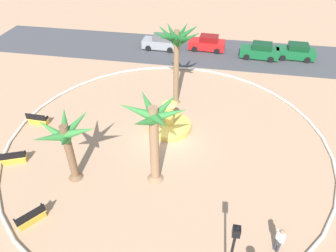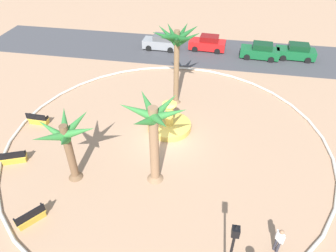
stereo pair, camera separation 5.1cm
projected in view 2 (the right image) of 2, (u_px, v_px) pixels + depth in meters
ground_plane at (167, 140)px, 22.39m from camera, size 80.00×80.00×0.00m
plaza_curb at (167, 139)px, 22.33m from camera, size 22.80×22.80×0.20m
street_asphalt at (193, 51)px, 34.71m from camera, size 48.00×8.00×0.03m
fountain at (169, 125)px, 23.31m from camera, size 3.26×3.26×2.27m
palm_tree_near_fountain at (177, 45)px, 23.28m from camera, size 3.78×3.85×6.53m
palm_tree_by_curb at (66, 139)px, 17.72m from camera, size 3.69×3.60×4.33m
palm_tree_mid_plaza at (154, 129)px, 17.06m from camera, size 3.80×3.57×5.65m
bench_east at (38, 120)px, 23.80m from camera, size 1.61×0.54×1.00m
bench_west at (14, 158)px, 20.42m from camera, size 1.67×1.08×1.00m
bench_north at (31, 217)px, 16.74m from camera, size 1.36×1.58×1.00m
lamppost at (231, 251)px, 12.89m from camera, size 0.32×0.32×4.23m
person_cyclist_helmet at (279, 240)px, 15.00m from camera, size 0.37×0.44×1.70m
parked_car_leftmost at (161, 42)px, 34.75m from camera, size 4.05×2.01×1.67m
parked_car_second at (208, 43)px, 34.51m from camera, size 4.09×2.09×1.67m
parked_car_third at (260, 51)px, 32.85m from camera, size 4.11×2.13×1.67m
parked_car_rightmost at (296, 52)px, 32.70m from camera, size 4.06×2.03×1.67m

